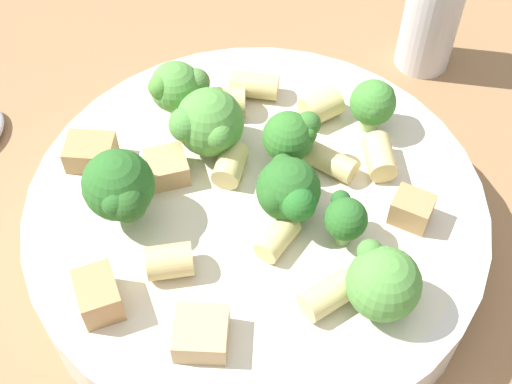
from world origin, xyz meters
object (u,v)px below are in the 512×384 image
broccoli_floret_0 (119,190)px  broccoli_floret_3 (291,137)px  broccoli_floret_4 (288,191)px  rigatoni_5 (329,161)px  rigatoni_7 (230,165)px  broccoli_floret_6 (177,87)px  chicken_chunk_2 (91,152)px  pasta_bowl (256,222)px  rigatoni_1 (170,261)px  chicken_chunk_1 (201,334)px  rigatoni_8 (222,102)px  chicken_chunk_3 (412,209)px  pepper_shaker (435,3)px  rigatoni_6 (321,107)px  broccoli_floret_1 (345,218)px  chicken_chunk_4 (167,167)px  broccoli_floret_7 (382,283)px  broccoli_floret_2 (208,124)px  broccoli_floret_5 (374,104)px  rigatoni_3 (380,157)px  rigatoni_0 (254,86)px  chicken_chunk_0 (98,295)px  rigatoni_4 (277,238)px  rigatoni_2 (328,295)px

broccoli_floret_0 → broccoli_floret_3: size_ratio=1.22×
broccoli_floret_4 → rigatoni_5: (0.03, 0.03, -0.01)m
broccoli_floret_0 → rigatoni_7: (0.06, 0.03, -0.02)m
broccoli_floret_6 → chicken_chunk_2: (-0.05, -0.03, -0.01)m
pasta_bowl → rigatoni_1: 0.07m
broccoli_floret_6 → rigatoni_1: broccoli_floret_6 is taller
pasta_bowl → chicken_chunk_1: chicken_chunk_1 is taller
rigatoni_7 → rigatoni_8: (-0.00, 0.05, 0.00)m
chicken_chunk_2 → chicken_chunk_3: (0.17, -0.06, 0.00)m
chicken_chunk_1 → pepper_shaker: (0.17, 0.22, 0.00)m
pasta_bowl → broccoli_floret_4: bearing=-28.2°
broccoli_floret_6 → rigatoni_5: 0.10m
rigatoni_6 → chicken_chunk_1: 0.16m
broccoli_floret_1 → broccoli_floret_4: broccoli_floret_4 is taller
chicken_chunk_4 → broccoli_floret_7: bearing=-42.9°
pepper_shaker → broccoli_floret_2: bearing=-146.8°
rigatoni_5 → broccoli_floret_1: bearing=-91.4°
pasta_bowl → rigatoni_1: (-0.05, -0.04, 0.03)m
rigatoni_5 → chicken_chunk_1: 0.12m
rigatoni_1 → rigatoni_6: 0.13m
broccoli_floret_0 → broccoli_floret_3: (0.09, 0.03, -0.00)m
broccoli_floret_5 → rigatoni_8: 0.09m
broccoli_floret_5 → rigatoni_7: bearing=-162.9°
broccoli_floret_3 → rigatoni_8: (-0.03, 0.04, -0.01)m
broccoli_floret_3 → rigatoni_3: bearing=-8.8°
rigatoni_0 → chicken_chunk_2: (-0.10, -0.04, -0.00)m
broccoli_floret_6 → chicken_chunk_0: size_ratio=1.49×
chicken_chunk_0 → rigatoni_8: bearing=60.6°
chicken_chunk_1 → rigatoni_1: bearing=108.1°
broccoli_floret_1 → broccoli_floret_5: 0.08m
chicken_chunk_1 → pepper_shaker: bearing=52.6°
pepper_shaker → broccoli_floret_5: bearing=-123.1°
broccoli_floret_0 → rigatoni_4: broccoli_floret_0 is taller
broccoli_floret_5 → broccoli_floret_7: bearing=-100.0°
broccoli_floret_4 → chicken_chunk_4: bearing=152.3°
rigatoni_8 → rigatoni_4: bearing=-78.2°
chicken_chunk_2 → chicken_chunk_4: (0.04, -0.02, -0.00)m
broccoli_floret_7 → chicken_chunk_1: (-0.09, -0.01, -0.01)m
rigatoni_7 → chicken_chunk_1: same height
broccoli_floret_1 → broccoli_floret_4: size_ratio=0.73×
rigatoni_2 → chicken_chunk_3: chicken_chunk_3 is taller
broccoli_floret_6 → rigatoni_3: size_ratio=1.47×
broccoli_floret_4 → chicken_chunk_0: 0.11m
broccoli_floret_6 → rigatoni_7: (0.03, -0.05, -0.01)m
broccoli_floret_0 → rigatoni_0: bearing=47.8°
broccoli_floret_5 → chicken_chunk_2: (-0.16, -0.01, -0.01)m
rigatoni_7 → broccoli_floret_7: bearing=-54.4°
rigatoni_3 → broccoli_floret_2: bearing=166.4°
broccoli_floret_0 → rigatoni_5: bearing=11.4°
broccoli_floret_5 → chicken_chunk_3: broccoli_floret_5 is taller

